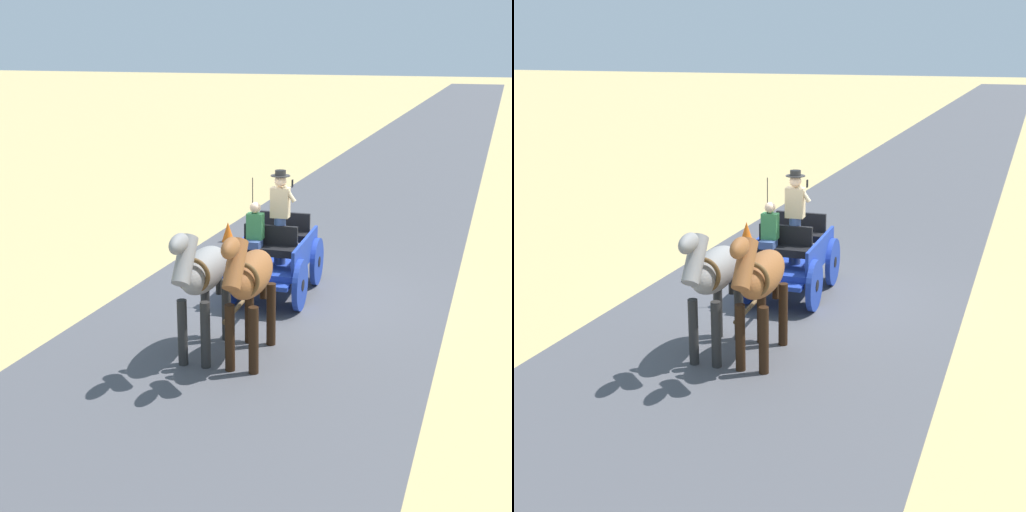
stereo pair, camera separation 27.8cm
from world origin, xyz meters
TOP-DOWN VIEW (x-y plane):
  - ground_plane at (0.00, 0.00)m, footprint 200.00×200.00m
  - road_surface at (0.00, 0.00)m, footprint 6.15×160.00m
  - horse_drawn_carriage at (0.23, 0.05)m, footprint 1.53×4.51m
  - horse_near_side at (-0.31, 3.05)m, footprint 0.68×2.14m
  - horse_off_side at (0.44, 3.10)m, footprint 0.69×2.14m
  - traffic_cone at (2.51, -3.27)m, footprint 0.32×0.32m

SIDE VIEW (x-z plane):
  - ground_plane at x=0.00m, z-range 0.00..0.00m
  - road_surface at x=0.00m, z-range 0.00..0.01m
  - traffic_cone at x=2.51m, z-range 0.00..0.50m
  - horse_drawn_carriage at x=0.23m, z-range -0.43..2.07m
  - horse_near_side at x=-0.31m, z-range 0.22..2.43m
  - horse_off_side at x=0.44m, z-range 0.22..2.43m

